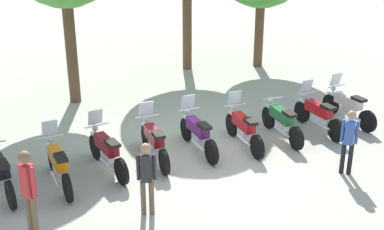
{
  "coord_description": "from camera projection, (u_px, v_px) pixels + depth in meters",
  "views": [
    {
      "loc": [
        -5.81,
        -10.45,
        5.84
      ],
      "look_at": [
        0.0,
        0.5,
        0.9
      ],
      "focal_mm": 47.85,
      "sensor_mm": 36.0,
      "label": 1
    }
  ],
  "objects": [
    {
      "name": "ground_plane",
      "position": [
        201.0,
        153.0,
        13.27
      ],
      "size": [
        80.0,
        80.0,
        0.0
      ],
      "primitive_type": "plane",
      "color": "#ADA899"
    },
    {
      "name": "motorcycle_0",
      "position": [
        0.0,
        172.0,
        11.27
      ],
      "size": [
        0.62,
        2.19,
        0.99
      ],
      "rotation": [
        0.0,
        0.0,
        1.64
      ],
      "color": "black",
      "rests_on": "ground_plane"
    },
    {
      "name": "motorcycle_1",
      "position": [
        58.0,
        164.0,
        11.59
      ],
      "size": [
        0.62,
        2.19,
        1.37
      ],
      "rotation": [
        0.0,
        0.0,
        1.54
      ],
      "color": "black",
      "rests_on": "ground_plane"
    },
    {
      "name": "motorcycle_2",
      "position": [
        107.0,
        150.0,
        12.25
      ],
      "size": [
        0.62,
        2.19,
        1.37
      ],
      "rotation": [
        0.0,
        0.0,
        1.64
      ],
      "color": "black",
      "rests_on": "ground_plane"
    },
    {
      "name": "motorcycle_3",
      "position": [
        154.0,
        141.0,
        12.75
      ],
      "size": [
        0.66,
        2.19,
        1.37
      ],
      "rotation": [
        0.0,
        0.0,
        1.44
      ],
      "color": "black",
      "rests_on": "ground_plane"
    },
    {
      "name": "motorcycle_4",
      "position": [
        198.0,
        133.0,
        13.24
      ],
      "size": [
        0.62,
        2.19,
        1.37
      ],
      "rotation": [
        0.0,
        0.0,
        1.5
      ],
      "color": "black",
      "rests_on": "ground_plane"
    },
    {
      "name": "motorcycle_5",
      "position": [
        243.0,
        128.0,
        13.52
      ],
      "size": [
        0.67,
        2.18,
        1.37
      ],
      "rotation": [
        0.0,
        0.0,
        1.44
      ],
      "color": "black",
      "rests_on": "ground_plane"
    },
    {
      "name": "motorcycle_6",
      "position": [
        282.0,
        121.0,
        14.01
      ],
      "size": [
        0.68,
        2.18,
        0.99
      ],
      "rotation": [
        0.0,
        0.0,
        1.43
      ],
      "color": "black",
      "rests_on": "ground_plane"
    },
    {
      "name": "motorcycle_7",
      "position": [
        318.0,
        114.0,
        14.46
      ],
      "size": [
        0.62,
        2.19,
        1.37
      ],
      "rotation": [
        0.0,
        0.0,
        1.52
      ],
      "color": "black",
      "rests_on": "ground_plane"
    },
    {
      "name": "motorcycle_8",
      "position": [
        348.0,
        106.0,
        15.06
      ],
      "size": [
        0.62,
        2.19,
        1.37
      ],
      "rotation": [
        0.0,
        0.0,
        1.55
      ],
      "color": "black",
      "rests_on": "ground_plane"
    },
    {
      "name": "person_0",
      "position": [
        349.0,
        138.0,
        11.92
      ],
      "size": [
        0.33,
        0.35,
        1.61
      ],
      "rotation": [
        0.0,
        0.0,
        0.74
      ],
      "color": "black",
      "rests_on": "ground_plane"
    },
    {
      "name": "person_1",
      "position": [
        147.0,
        174.0,
        10.28
      ],
      "size": [
        0.39,
        0.28,
        1.61
      ],
      "rotation": [
        0.0,
        0.0,
        4.26
      ],
      "color": "brown",
      "rests_on": "ground_plane"
    },
    {
      "name": "person_2",
      "position": [
        28.0,
        187.0,
        9.5
      ],
      "size": [
        0.32,
        0.39,
        1.82
      ],
      "rotation": [
        0.0,
        0.0,
        0.45
      ],
      "color": "brown",
      "rests_on": "ground_plane"
    }
  ]
}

